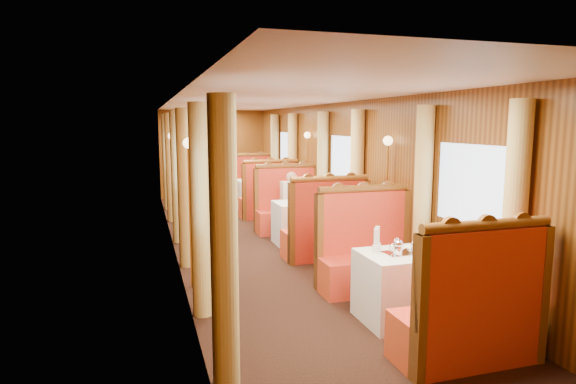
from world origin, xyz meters
name	(u,v)px	position (x,y,z in m)	size (l,w,h in m)	color
floor	(264,246)	(0.00, 0.00, 0.00)	(3.00, 12.00, 0.01)	black
ceiling	(263,101)	(0.00, 0.00, 2.50)	(3.00, 12.00, 0.01)	silver
wall_far	(213,154)	(0.00, 6.00, 1.25)	(3.00, 2.50, 0.01)	brown
wall_near	(541,293)	(0.00, -6.00, 1.25)	(3.00, 2.50, 0.01)	brown
wall_left	(173,178)	(-1.50, 0.00, 1.25)	(12.00, 2.50, 0.01)	brown
wall_right	(344,173)	(1.50, 0.00, 1.25)	(12.00, 2.50, 0.01)	brown
doorway_far	(213,163)	(0.00, 5.97, 1.00)	(0.80, 0.04, 2.00)	brown
table_near	(409,286)	(0.75, -3.50, 0.38)	(1.05, 0.72, 0.75)	white
banquette_near_fwd	(469,318)	(0.75, -4.51, 0.42)	(1.30, 0.55, 1.34)	red
banquette_near_aft	(367,257)	(0.75, -2.49, 0.42)	(1.30, 0.55, 1.34)	red
table_mid	(305,223)	(0.75, 0.00, 0.38)	(1.05, 0.72, 0.75)	white
banquette_mid_fwd	(325,232)	(0.75, -1.01, 0.42)	(1.30, 0.55, 1.34)	red
banquette_mid_aft	(288,210)	(0.75, 1.01, 0.42)	(1.30, 0.55, 1.34)	red
table_far	(259,195)	(0.75, 3.50, 0.38)	(1.05, 0.72, 0.75)	white
banquette_far_fwd	(269,199)	(0.75, 2.49, 0.42)	(1.30, 0.55, 1.34)	red
banquette_far_aft	(250,188)	(0.75, 4.51, 0.42)	(1.30, 0.55, 1.34)	red
tea_tray	(400,253)	(0.62, -3.52, 0.76)	(0.34, 0.26, 0.01)	silver
teapot_left	(398,250)	(0.55, -3.59, 0.82)	(0.17, 0.13, 0.14)	silver
teapot_right	(415,250)	(0.74, -3.61, 0.81)	(0.15, 0.11, 0.12)	silver
teapot_back	(397,247)	(0.62, -3.45, 0.81)	(0.14, 0.11, 0.12)	silver
fruit_plate	(440,252)	(1.02, -3.65, 0.77)	(0.22, 0.22, 0.05)	white
cup_inboard	(376,243)	(0.39, -3.40, 0.86)	(0.08, 0.08, 0.26)	white
cup_outboard	(377,241)	(0.46, -3.30, 0.86)	(0.08, 0.08, 0.26)	white
rose_vase_mid	(307,192)	(0.79, -0.02, 0.93)	(0.06, 0.06, 0.36)	silver
rose_vase_far	(259,173)	(0.76, 3.52, 0.93)	(0.06, 0.06, 0.36)	silver
window_left_near	(198,197)	(-1.49, -3.50, 1.45)	(1.20, 0.90, 0.01)	#96ADCE
curtain_left_near_a	(224,246)	(-1.38, -4.28, 1.18)	(0.22, 0.22, 2.35)	#DCC370
curtain_left_near_b	(201,212)	(-1.38, -2.72, 1.18)	(0.22, 0.22, 2.35)	#DCC370
window_right_near	(471,185)	(1.49, -3.50, 1.45)	(1.20, 0.90, 0.01)	#96ADCE
curtain_right_near_a	(514,225)	(1.38, -4.28, 1.18)	(0.22, 0.22, 2.35)	#DCC370
curtain_right_near_b	(423,200)	(1.38, -2.72, 1.18)	(0.22, 0.22, 2.35)	#DCC370
window_left_mid	(174,166)	(-1.49, 0.00, 1.45)	(1.20, 0.90, 0.01)	#96ADCE
curtain_left_mid_a	(185,189)	(-1.38, -0.78, 1.18)	(0.22, 0.22, 2.35)	#DCC370
curtain_left_mid_b	(177,177)	(-1.38, 0.78, 1.18)	(0.22, 0.22, 2.35)	#DCC370
window_right_mid	(344,161)	(1.49, 0.00, 1.45)	(1.20, 0.90, 0.01)	#96ADCE
curtain_right_mid_a	(357,182)	(1.38, -0.78, 1.18)	(0.22, 0.22, 2.35)	#DCC370
curtain_right_mid_b	(323,173)	(1.38, 0.78, 1.18)	(0.22, 0.22, 2.35)	#DCC370
window_left_far	(164,153)	(-1.49, 3.50, 1.45)	(1.20, 0.90, 0.01)	#96ADCE
curtain_left_far_a	(171,168)	(-1.38, 2.72, 1.18)	(0.22, 0.22, 2.35)	#DCC370
curtain_left_far_b	(167,162)	(-1.38, 4.28, 1.18)	(0.22, 0.22, 2.35)	#DCC370
window_right_far	(287,151)	(1.49, 3.50, 1.45)	(1.20, 0.90, 0.01)	#96ADCE
curtain_right_far_a	(293,165)	(1.38, 2.72, 1.18)	(0.22, 0.22, 2.35)	#DCC370
curtain_right_far_b	(275,160)	(1.38, 4.28, 1.18)	(0.22, 0.22, 2.35)	#DCC370
sconce_left_fore	(190,182)	(-1.40, -1.75, 1.38)	(0.14, 0.14, 1.95)	#BF8C3F
sconce_right_fore	(387,175)	(1.40, -1.75, 1.38)	(0.14, 0.14, 1.95)	#BF8C3F
sconce_left_aft	(172,161)	(-1.40, 1.75, 1.38)	(0.14, 0.14, 1.95)	#BF8C3F
sconce_right_aft	(307,158)	(1.40, 1.75, 1.38)	(0.14, 0.14, 1.95)	#BF8C3F
steward	(208,192)	(-0.88, 0.51, 0.92)	(0.67, 0.44, 1.84)	navy
passenger	(292,196)	(0.75, 0.75, 0.74)	(0.40, 0.44, 0.76)	beige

